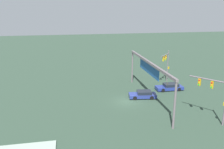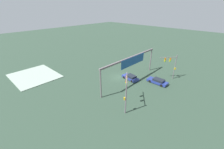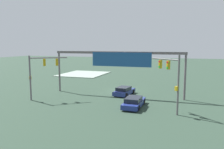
% 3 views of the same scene
% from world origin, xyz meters
% --- Properties ---
extents(ground_plane, '(194.69, 194.69, 0.00)m').
position_xyz_m(ground_plane, '(0.00, 0.00, 0.00)').
color(ground_plane, '#2B4032').
extents(traffic_signal_near_corner, '(3.21, 3.17, 6.30)m').
position_xyz_m(traffic_signal_near_corner, '(-8.06, 9.70, 4.18)').
color(traffic_signal_near_corner, '#625E60').
rests_on(traffic_signal_near_corner, ground).
extents(traffic_signal_opposite_side, '(4.25, 3.10, 5.92)m').
position_xyz_m(traffic_signal_opposite_side, '(8.81, 9.05, 4.09)').
color(traffic_signal_opposite_side, '#665964').
rests_on(traffic_signal_opposite_side, ground).
extents(overhead_sign_gantry, '(19.30, 0.43, 6.36)m').
position_xyz_m(overhead_sign_gantry, '(-0.21, 3.37, 5.26)').
color(overhead_sign_gantry, '#655B60').
rests_on(overhead_sign_gantry, ground).
extents(sedan_car_approaching, '(2.43, 4.63, 1.21)m').
position_xyz_m(sedan_car_approaching, '(-1.03, 2.84, 0.57)').
color(sedan_car_approaching, navy).
rests_on(sedan_car_approaching, ground).
extents(sedan_car_waiting_far, '(2.02, 4.87, 1.21)m').
position_xyz_m(sedan_car_waiting_far, '(-3.84, 8.77, 0.58)').
color(sedan_car_waiting_far, navy).
rests_on(sedan_car_waiting_far, ground).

